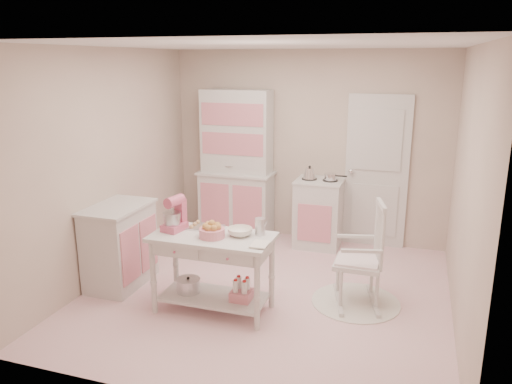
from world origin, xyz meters
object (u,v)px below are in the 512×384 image
work_table (213,273)px  base_cabinet (120,245)px  bread_basket (212,233)px  hutch (236,164)px  rocking_chair (358,253)px  stove (319,213)px  stand_mixer (174,214)px

work_table → base_cabinet: bearing=168.9°
bread_basket → hutch: bearing=104.5°
hutch → work_table: (0.56, -2.19, -0.64)m
base_cabinet → work_table: base_cabinet is taller
rocking_chair → base_cabinet: bearing=173.8°
base_cabinet → bread_basket: base_cabinet is taller
rocking_chair → work_table: 1.49m
stove → base_cabinet: (-1.87, -1.90, 0.00)m
rocking_chair → bread_basket: (-1.33, -0.65, 0.30)m
rocking_chair → stand_mixer: stand_mixer is taller
hutch → base_cabinet: hutch is taller
stand_mixer → base_cabinet: bearing=176.2°
hutch → stand_mixer: hutch is taller
stove → bread_basket: bearing=-105.9°
stove → bread_basket: size_ratio=3.68×
hutch → base_cabinet: bearing=-109.0°
work_table → stand_mixer: 0.71m
stove → rocking_chair: (0.71, -1.54, 0.09)m
base_cabinet → bread_basket: size_ratio=3.68×
bread_basket → stove: bearing=74.1°
hutch → stand_mixer: (0.14, -2.17, -0.07)m
stove → base_cabinet: 2.66m
hutch → work_table: 2.34m
base_cabinet → work_table: size_ratio=0.77×
hutch → rocking_chair: 2.53m
hutch → work_table: size_ratio=1.73×
base_cabinet → stand_mixer: stand_mixer is taller
stand_mixer → bread_basket: stand_mixer is taller
stand_mixer → bread_basket: bearing=2.5°
rocking_chair → bread_basket: size_ratio=4.40×
bread_basket → work_table: bearing=111.8°
rocking_chair → work_table: size_ratio=0.92×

